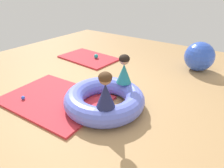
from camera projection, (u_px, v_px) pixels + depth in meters
ground_plane at (104, 102)px, 3.29m from camera, size 8.00×8.00×0.00m
gym_mat_center_rear at (88, 58)px, 5.13m from camera, size 1.45×0.96×0.04m
gym_mat_far_right at (55, 99)px, 3.32m from camera, size 1.72×1.30×0.04m
inflatable_cushion at (104, 99)px, 3.08m from camera, size 1.24×1.24×0.30m
child_in_navy at (105, 90)px, 2.53m from camera, size 0.35×0.35×0.49m
child_in_teal at (124, 69)px, 3.16m from camera, size 0.26×0.26×0.47m
play_ball_pink at (82, 107)px, 2.99m from camera, size 0.11×0.11×0.11m
play_ball_teal at (96, 56)px, 5.02m from camera, size 0.11×0.11×0.11m
play_ball_blue at (23, 98)px, 3.27m from camera, size 0.06×0.06×0.06m
play_ball_orange at (93, 92)px, 3.43m from camera, size 0.09×0.09×0.09m
exercise_ball_large at (199, 57)px, 4.34m from camera, size 0.63×0.63×0.63m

